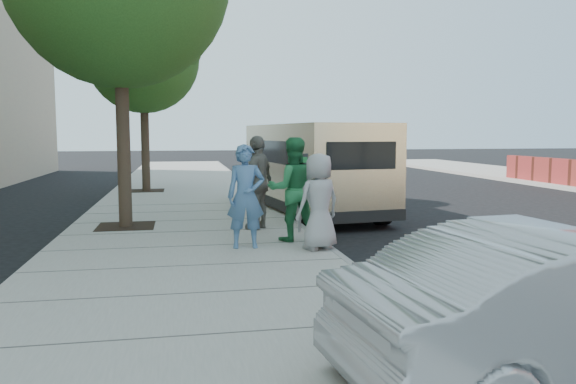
# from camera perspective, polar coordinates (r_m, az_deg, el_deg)

# --- Properties ---
(ground) EXTENTS (120.00, 120.00, 0.00)m
(ground) POSITION_cam_1_polar(r_m,az_deg,el_deg) (10.26, -4.39, -6.09)
(ground) COLOR black
(ground) RESTS_ON ground
(sidewalk) EXTENTS (5.00, 60.00, 0.15)m
(sidewalk) POSITION_cam_1_polar(r_m,az_deg,el_deg) (10.19, -10.02, -5.83)
(sidewalk) COLOR gray
(sidewalk) RESTS_ON ground
(curb_face) EXTENTS (0.12, 60.00, 0.16)m
(curb_face) POSITION_cam_1_polar(r_m,az_deg,el_deg) (10.50, 3.47, -5.39)
(curb_face) COLOR gray
(curb_face) RESTS_ON ground
(tree_far) EXTENTS (3.92, 3.80, 6.49)m
(tree_far) POSITION_cam_1_polar(r_m,az_deg,el_deg) (20.19, -14.40, 13.62)
(tree_far) COLOR black
(tree_far) RESTS_ON sidewalk
(parking_meter) EXTENTS (0.34, 0.15, 1.59)m
(parking_meter) POSITION_cam_1_polar(r_m,az_deg,el_deg) (11.24, 1.19, 1.69)
(parking_meter) COLOR gray
(parking_meter) RESTS_ON sidewalk
(van) EXTENTS (2.87, 6.60, 2.37)m
(van) POSITION_cam_1_polar(r_m,az_deg,el_deg) (14.85, 2.41, 2.56)
(van) COLOR beige
(van) RESTS_ON ground
(person_officer) EXTENTS (0.68, 0.47, 1.81)m
(person_officer) POSITION_cam_1_polar(r_m,az_deg,el_deg) (9.78, -4.30, -0.44)
(person_officer) COLOR teal
(person_officer) RESTS_ON sidewalk
(person_green_shirt) EXTENTS (0.94, 0.73, 1.92)m
(person_green_shirt) POSITION_cam_1_polar(r_m,az_deg,el_deg) (10.40, 0.47, 0.28)
(person_green_shirt) COLOR #287A44
(person_green_shirt) RESTS_ON sidewalk
(person_gray_shirt) EXTENTS (0.95, 0.79, 1.66)m
(person_gray_shirt) POSITION_cam_1_polar(r_m,az_deg,el_deg) (9.63, 3.16, -0.98)
(person_gray_shirt) COLOR #A1A1A3
(person_gray_shirt) RESTS_ON sidewalk
(person_striped_polo) EXTENTS (1.02, 1.21, 1.95)m
(person_striped_polo) POSITION_cam_1_polar(r_m,az_deg,el_deg) (11.69, -3.04, 0.97)
(person_striped_polo) COLOR slate
(person_striped_polo) RESTS_ON sidewalk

